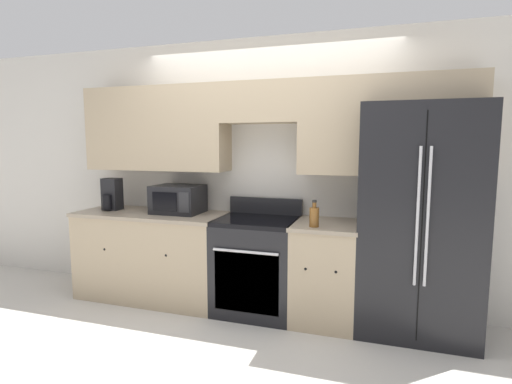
{
  "coord_description": "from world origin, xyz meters",
  "views": [
    {
      "loc": [
        1.12,
        -3.15,
        1.59
      ],
      "look_at": [
        -0.0,
        0.31,
        1.14
      ],
      "focal_mm": 28.0,
      "sensor_mm": 36.0,
      "label": 1
    }
  ],
  "objects": [
    {
      "name": "wall_back",
      "position": [
        -0.0,
        0.58,
        1.49
      ],
      "size": [
        8.0,
        0.39,
        2.6
      ],
      "color": "beige",
      "rests_on": "ground_plane"
    },
    {
      "name": "bottle",
      "position": [
        0.57,
        0.12,
        0.98
      ],
      "size": [
        0.08,
        0.08,
        0.23
      ],
      "color": "brown",
      "rests_on": "lower_cabinets_right"
    },
    {
      "name": "paper_towel_holder",
      "position": [
        -1.59,
        0.32,
        1.05
      ],
      "size": [
        0.18,
        0.2,
        0.33
      ],
      "color": "black",
      "rests_on": "lower_cabinets_left"
    },
    {
      "name": "oven_range",
      "position": [
        0.01,
        0.31,
        0.45
      ],
      "size": [
        0.74,
        0.65,
        1.05
      ],
      "color": "black",
      "rests_on": "ground_plane"
    },
    {
      "name": "refrigerator",
      "position": [
        1.4,
        0.34,
        0.95
      ],
      "size": [
        0.94,
        0.72,
        1.9
      ],
      "color": "black",
      "rests_on": "ground_plane"
    },
    {
      "name": "lower_cabinets_left",
      "position": [
        -1.12,
        0.31,
        0.45
      ],
      "size": [
        1.53,
        0.64,
        0.89
      ],
      "color": "tan",
      "rests_on": "ground_plane"
    },
    {
      "name": "ground_plane",
      "position": [
        0.0,
        0.0,
        0.0
      ],
      "size": [
        12.0,
        12.0,
        0.0
      ],
      "primitive_type": "plane",
      "color": "beige"
    },
    {
      "name": "lower_cabinets_right",
      "position": [
        0.65,
        0.31,
        0.45
      ],
      "size": [
        0.57,
        0.64,
        0.89
      ],
      "color": "tan",
      "rests_on": "ground_plane"
    },
    {
      "name": "microwave",
      "position": [
        -0.84,
        0.37,
        1.03
      ],
      "size": [
        0.47,
        0.38,
        0.28
      ],
      "color": "black",
      "rests_on": "lower_cabinets_left"
    }
  ]
}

